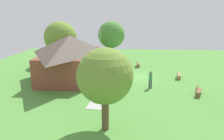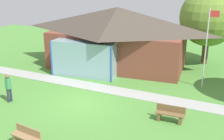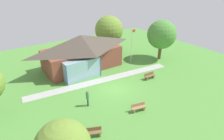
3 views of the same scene
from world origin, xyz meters
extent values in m
plane|color=#54933D|center=(0.00, 0.00, 0.00)|extent=(44.00, 44.00, 0.00)
cube|color=brown|center=(-0.39, 7.68, 1.47)|extent=(10.50, 5.14, 2.93)
pyramid|color=#4C4238|center=(-0.39, 7.68, 3.89)|extent=(11.50, 6.14, 1.91)
cube|color=#8CB2BF|center=(-1.97, 4.51, 1.32)|extent=(4.73, 1.20, 2.64)
cylinder|color=#3359B2|center=(-4.33, 3.91, 1.32)|extent=(0.12, 0.12, 2.64)
cylinder|color=#3359B2|center=(0.39, 3.91, 1.32)|extent=(0.12, 0.12, 2.64)
cube|color=#ADADA8|center=(0.00, 2.64, 0.01)|extent=(19.56, 3.41, 0.03)
cylinder|color=silver|center=(6.49, 5.01, 2.65)|extent=(0.08, 0.08, 5.29)
cube|color=red|center=(6.79, 5.01, 4.94)|extent=(0.60, 0.02, 0.40)
cube|color=#9E7A51|center=(-0.57, -4.83, 0.45)|extent=(1.56, 0.76, 0.06)
cube|color=#9E7A51|center=(-0.03, -4.95, 0.20)|extent=(0.24, 0.43, 0.39)
cube|color=#9E7A51|center=(-1.10, -4.71, 0.20)|extent=(0.24, 0.43, 0.39)
cube|color=#9E7A51|center=(-0.52, -4.65, 0.66)|extent=(1.48, 0.38, 0.36)
cube|color=brown|center=(-6.02, -5.29, 0.45)|extent=(1.55, 1.00, 0.06)
cube|color=brown|center=(-5.52, -5.51, 0.20)|extent=(0.31, 0.43, 0.39)
cube|color=brown|center=(-6.53, -5.07, 0.20)|extent=(0.31, 0.43, 0.39)
cube|color=brown|center=(-5.95, -5.12, 0.66)|extent=(1.40, 0.66, 0.36)
cube|color=brown|center=(5.15, -0.50, 0.45)|extent=(1.52, 0.51, 0.06)
cube|color=brown|center=(5.70, -0.53, 0.20)|extent=(0.18, 0.41, 0.39)
cube|color=brown|center=(4.60, -0.48, 0.20)|extent=(0.18, 0.41, 0.39)
cube|color=brown|center=(5.16, -0.31, 0.66)|extent=(1.50, 0.13, 0.36)
cylinder|color=#2D3347|center=(-4.29, -1.26, 0.42)|extent=(0.14, 0.14, 0.85)
cylinder|color=#2D3347|center=(-4.23, -1.09, 0.42)|extent=(0.14, 0.14, 0.85)
cylinder|color=#3F8C59|center=(-4.26, -1.17, 1.18)|extent=(0.34, 0.34, 0.65)
sphere|color=#846047|center=(-4.26, -1.17, 1.62)|extent=(0.24, 0.24, 0.24)
cylinder|color=brown|center=(11.30, 3.69, 1.17)|extent=(0.50, 0.50, 2.33)
sphere|color=#4C8C38|center=(11.30, 3.69, 4.00)|extent=(4.44, 4.44, 4.44)
cylinder|color=brown|center=(6.37, 10.83, 1.08)|extent=(0.52, 0.52, 2.16)
sphere|color=olive|center=(6.37, 10.83, 3.93)|extent=(4.71, 4.71, 4.71)
cylinder|color=brown|center=(-12.51, 2.52, 1.10)|extent=(0.45, 0.45, 2.19)
sphere|color=olive|center=(-12.51, 2.52, 3.47)|extent=(3.39, 3.39, 3.39)
camera|label=1|loc=(-24.72, 1.35, 6.86)|focal=34.50mm
camera|label=2|loc=(6.76, -14.18, 7.31)|focal=46.51mm
camera|label=3|loc=(-11.82, -16.59, 12.20)|focal=31.87mm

